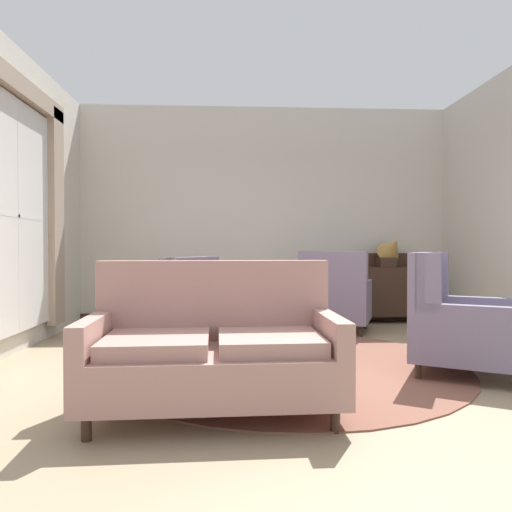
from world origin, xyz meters
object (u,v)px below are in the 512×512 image
object	(u,v)px
settee	(214,351)
armchair_near_window	(335,298)
coffee_table	(281,322)
porcelain_vase	(283,301)
armchair_foreground_right	(457,324)
gramophone	(391,250)
armchair_back_corner	(174,306)
sideboard	(386,290)

from	to	relation	value
settee	armchair_near_window	xyz separation A→B (m)	(1.47, 2.93, 0.03)
coffee_table	settee	bearing A→B (deg)	-111.66
porcelain_vase	armchair_near_window	size ratio (longest dim) A/B	0.28
porcelain_vase	armchair_foreground_right	size ratio (longest dim) A/B	0.25
armchair_foreground_right	settee	bearing A→B (deg)	141.68
porcelain_vase	settee	xyz separation A→B (m)	(-0.62, -1.53, -0.16)
armchair_near_window	gramophone	world-z (taller)	gramophone
armchair_near_window	coffee_table	bearing A→B (deg)	80.07
armchair_foreground_right	gramophone	world-z (taller)	gramophone
porcelain_vase	gramophone	size ratio (longest dim) A/B	0.57
coffee_table	armchair_near_window	world-z (taller)	armchair_near_window
armchair_foreground_right	coffee_table	bearing A→B (deg)	94.50
coffee_table	armchair_back_corner	bearing A→B (deg)	142.93
sideboard	armchair_foreground_right	bearing A→B (deg)	-96.39
settee	armchair_foreground_right	distance (m)	2.24
gramophone	sideboard	bearing A→B (deg)	118.53
armchair_near_window	armchair_back_corner	size ratio (longest dim) A/B	0.90
armchair_near_window	sideboard	bearing A→B (deg)	-118.11
coffee_table	settee	world-z (taller)	settee
armchair_near_window	sideboard	distance (m)	1.21
armchair_near_window	armchair_back_corner	xyz separation A→B (m)	(-2.03, -0.51, -0.03)
porcelain_vase	sideboard	bearing A→B (deg)	50.93
gramophone	armchair_foreground_right	bearing A→B (deg)	-97.60
armchair_foreground_right	gramophone	bearing A→B (deg)	21.64
porcelain_vase	gramophone	xyz separation A→B (m)	(1.82, 2.09, 0.50)
coffee_table	porcelain_vase	distance (m)	0.22
settee	gramophone	xyz separation A→B (m)	(2.44, 3.62, 0.66)
gramophone	armchair_back_corner	bearing A→B (deg)	-158.17
sideboard	gramophone	distance (m)	0.61
settee	gramophone	world-z (taller)	gramophone
armchair_near_window	armchair_foreground_right	size ratio (longest dim) A/B	0.91
settee	sideboard	bearing A→B (deg)	55.42
coffee_table	sideboard	bearing A→B (deg)	50.68
armchair_back_corner	coffee_table	bearing A→B (deg)	85.05
sideboard	porcelain_vase	bearing A→B (deg)	-129.07
armchair_back_corner	sideboard	distance (m)	3.23
settee	sideboard	world-z (taller)	sideboard
settee	armchair_near_window	world-z (taller)	armchair_near_window
porcelain_vase	armchair_back_corner	distance (m)	1.49
armchair_back_corner	armchair_foreground_right	world-z (taller)	armchair_foreground_right
sideboard	armchair_near_window	bearing A→B (deg)	-139.82
coffee_table	armchair_back_corner	size ratio (longest dim) A/B	0.69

